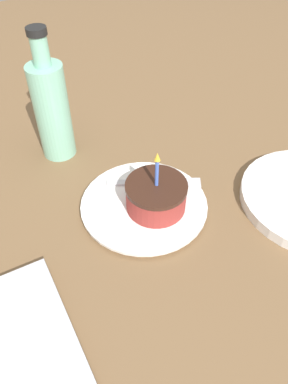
{
  "coord_description": "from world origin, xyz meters",
  "views": [
    {
      "loc": [
        0.37,
        -0.2,
        0.47
      ],
      "look_at": [
        -0.02,
        0.01,
        0.04
      ],
      "focal_mm": 35.0,
      "sensor_mm": 36.0,
      "label": 1
    }
  ],
  "objects_px": {
    "cake_slice": "(156,195)",
    "fork": "(161,183)",
    "bottle": "(52,109)",
    "plate": "(144,205)"
  },
  "relations": [
    {
      "from": "plate",
      "to": "fork",
      "type": "xyz_separation_m",
      "value": [
        -0.03,
        0.05,
        0.01
      ]
    },
    {
      "from": "cake_slice",
      "to": "fork",
      "type": "xyz_separation_m",
      "value": [
        -0.04,
        0.03,
        -0.02
      ]
    },
    {
      "from": "plate",
      "to": "cake_slice",
      "type": "distance_m",
      "value": 0.04
    },
    {
      "from": "fork",
      "to": "bottle",
      "type": "distance_m",
      "value": 0.24
    },
    {
      "from": "cake_slice",
      "to": "bottle",
      "type": "height_order",
      "value": "bottle"
    },
    {
      "from": "plate",
      "to": "bottle",
      "type": "bearing_deg",
      "value": -161.07
    },
    {
      "from": "bottle",
      "to": "plate",
      "type": "bearing_deg",
      "value": 18.93
    },
    {
      "from": "cake_slice",
      "to": "bottle",
      "type": "relative_size",
      "value": 0.46
    },
    {
      "from": "bottle",
      "to": "cake_slice",
      "type": "bearing_deg",
      "value": 20.59
    },
    {
      "from": "fork",
      "to": "bottle",
      "type": "bearing_deg",
      "value": -147.43
    }
  ]
}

